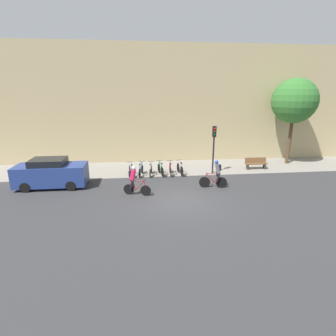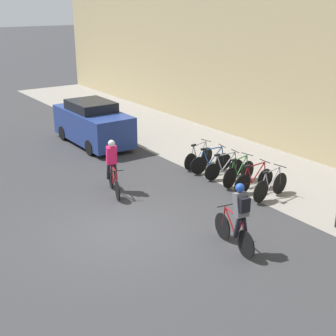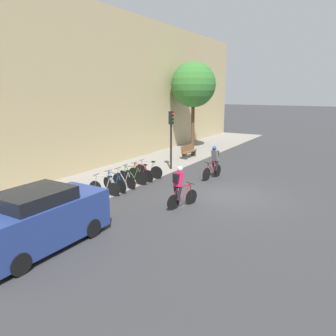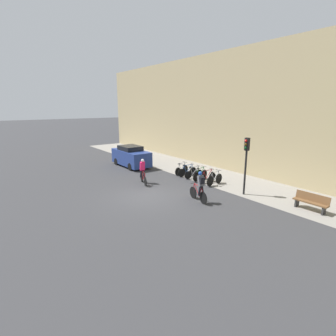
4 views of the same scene
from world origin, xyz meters
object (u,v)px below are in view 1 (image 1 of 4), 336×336
(cyclist_grey, at_px, (216,173))
(cyclist_pink, at_px, (134,180))
(parked_bike_1, at_px, (141,170))
(parked_bike_4, at_px, (170,169))
(bench, at_px, (256,163))
(parked_car, at_px, (51,173))
(parked_bike_3, at_px, (161,169))
(parked_bike_0, at_px, (131,171))
(parked_bike_5, at_px, (180,169))
(parked_bike_2, at_px, (151,170))
(traffic_light_pole, at_px, (214,141))

(cyclist_grey, bearing_deg, cyclist_pink, -172.45)
(parked_bike_1, relative_size, parked_bike_4, 1.00)
(bench, relative_size, parked_car, 0.40)
(parked_bike_1, height_order, parked_bike_3, parked_bike_3)
(parked_bike_0, bearing_deg, bench, 4.26)
(parked_bike_1, distance_m, parked_bike_3, 1.43)
(parked_bike_4, bearing_deg, cyclist_pink, -124.22)
(parked_bike_1, relative_size, parked_car, 0.38)
(cyclist_pink, xyz_separation_m, parked_bike_5, (3.28, 3.78, -0.53))
(cyclist_grey, distance_m, parked_bike_0, 6.24)
(parked_bike_0, bearing_deg, cyclist_pink, -85.55)
(parked_bike_0, distance_m, parked_car, 5.28)
(parked_bike_2, height_order, traffic_light_pole, traffic_light_pole)
(parked_bike_0, relative_size, parked_bike_3, 0.94)
(parked_bike_2, bearing_deg, parked_bike_5, 0.04)
(parked_bike_2, xyz_separation_m, bench, (8.30, 0.73, 0.09))
(cyclist_grey, xyz_separation_m, parked_car, (-10.31, 1.26, -0.05))
(parked_bike_0, xyz_separation_m, parked_bike_1, (0.71, -0.00, 0.01))
(cyclist_grey, bearing_deg, parked_car, 173.03)
(parked_bike_1, height_order, parked_bike_5, parked_bike_5)
(parked_bike_2, relative_size, parked_car, 0.37)
(cyclist_grey, distance_m, traffic_light_pole, 3.50)
(parked_bike_4, relative_size, parked_bike_5, 0.98)
(parked_car, bearing_deg, parked_bike_4, 13.30)
(parked_bike_3, xyz_separation_m, parked_bike_5, (1.43, -0.00, 0.00))
(parked_bike_5, height_order, traffic_light_pole, traffic_light_pole)
(parked_bike_1, xyz_separation_m, bench, (9.02, 0.73, 0.08))
(parked_bike_0, distance_m, parked_bike_1, 0.71)
(bench, bearing_deg, parked_bike_2, -175.00)
(traffic_light_pole, xyz_separation_m, bench, (3.69, 0.73, -1.96))
(cyclist_pink, bearing_deg, parked_bike_2, 73.26)
(parked_car, bearing_deg, cyclist_grey, -6.97)
(parked_bike_1, height_order, parked_bike_4, parked_bike_4)
(cyclist_pink, height_order, parked_bike_4, cyclist_pink)
(parked_bike_3, bearing_deg, parked_bike_2, -179.86)
(parked_bike_0, distance_m, parked_bike_2, 1.43)
(parked_bike_0, relative_size, parked_bike_4, 0.95)
(cyclist_pink, bearing_deg, parked_bike_5, 48.99)
(traffic_light_pole, distance_m, bench, 4.24)
(parked_bike_2, height_order, parked_bike_5, parked_bike_5)
(parked_bike_4, relative_size, parked_car, 0.38)
(parked_bike_0, xyz_separation_m, parked_bike_3, (2.15, 0.00, 0.02))
(parked_car, bearing_deg, parked_bike_3, 14.59)
(parked_bike_0, distance_m, parked_bike_4, 2.86)
(parked_bike_2, bearing_deg, parked_bike_1, 179.96)
(parked_car, bearing_deg, parked_bike_0, 20.49)
(cyclist_grey, distance_m, parked_bike_1, 5.63)
(parked_bike_0, relative_size, parked_car, 0.36)
(cyclist_pink, height_order, bench, cyclist_pink)
(cyclist_grey, bearing_deg, parked_bike_1, 146.42)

